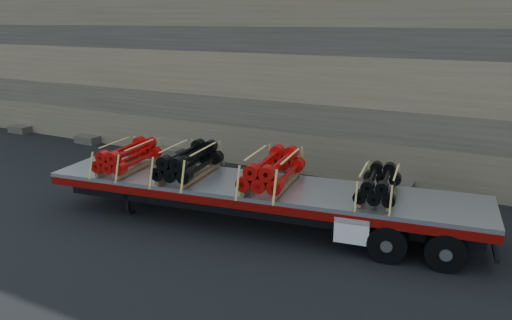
{
  "coord_description": "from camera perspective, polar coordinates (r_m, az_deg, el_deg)",
  "views": [
    {
      "loc": [
        5.58,
        -12.34,
        5.88
      ],
      "look_at": [
        -1.63,
        1.02,
        1.58
      ],
      "focal_mm": 35.0,
      "sensor_mm": 36.0,
      "label": 1
    }
  ],
  "objects": [
    {
      "name": "bundle_rear",
      "position": [
        13.63,
        13.85,
        -2.78
      ],
      "size": [
        1.31,
        2.17,
        0.73
      ],
      "primitive_type": null,
      "rotation": [
        0.0,
        0.0,
        0.14
      ],
      "color": "black",
      "rests_on": "trailer"
    },
    {
      "name": "rock_wall",
      "position": [
        19.79,
        11.89,
        8.58
      ],
      "size": [
        44.0,
        3.0,
        7.0
      ],
      "primitive_type": "cube",
      "color": "#7A6B54",
      "rests_on": "ground"
    },
    {
      "name": "trailer",
      "position": [
        14.68,
        0.17,
        -5.1
      ],
      "size": [
        13.0,
        4.27,
        1.28
      ],
      "primitive_type": null,
      "rotation": [
        0.0,
        0.0,
        0.14
      ],
      "color": "#B6B8BE",
      "rests_on": "ground"
    },
    {
      "name": "ground",
      "position": [
        14.77,
        3.71,
        -7.68
      ],
      "size": [
        120.0,
        120.0,
        0.0
      ],
      "primitive_type": "plane",
      "color": "black",
      "rests_on": "ground"
    },
    {
      "name": "bundle_front",
      "position": [
        16.3,
        -14.43,
        0.36
      ],
      "size": [
        1.44,
        2.39,
        0.8
      ],
      "primitive_type": null,
      "rotation": [
        0.0,
        0.0,
        0.14
      ],
      "color": "red",
      "rests_on": "trailer"
    },
    {
      "name": "bundle_midfront",
      "position": [
        15.2,
        -7.66,
        -0.26
      ],
      "size": [
        1.55,
        2.58,
        0.86
      ],
      "primitive_type": null,
      "rotation": [
        0.0,
        0.0,
        0.14
      ],
      "color": "black",
      "rests_on": "trailer"
    },
    {
      "name": "bundle_midrear",
      "position": [
        14.19,
        1.91,
        -1.22
      ],
      "size": [
        1.61,
        2.67,
        0.89
      ],
      "primitive_type": null,
      "rotation": [
        0.0,
        0.0,
        0.14
      ],
      "color": "red",
      "rests_on": "trailer"
    }
  ]
}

